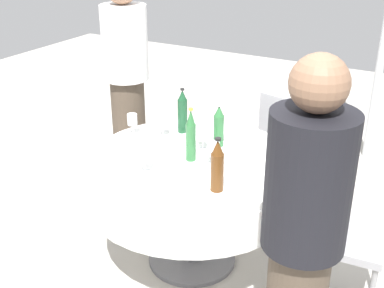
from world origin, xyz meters
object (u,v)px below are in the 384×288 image
bottle_green_left (219,126)px  plate_north (139,145)px  bottle_brown_south (217,166)px  bottle_green_mid (191,136)px  bottle_dark_green_front (183,112)px  chair_west (289,139)px  dining_table (192,180)px  plate_far (236,135)px  wine_glass_left (213,149)px  plate_right (183,173)px  wine_glass_far (203,136)px  wine_glass_east (145,156)px  plate_inner (242,157)px  person_front (302,239)px  chair_east (335,224)px  wine_glass_outer (132,121)px  wine_glass_west (163,121)px  person_mid (127,82)px

bottle_green_left → plate_north: bottle_green_left is taller
bottle_brown_south → bottle_green_mid: bearing=-129.7°
bottle_dark_green_front → chair_west: size_ratio=0.35×
dining_table → plate_far: plate_far is taller
wine_glass_left → plate_right: size_ratio=0.61×
plate_right → bottle_green_left: bearing=-179.9°
wine_glass_far → plate_right: wine_glass_far is taller
bottle_green_mid → wine_glass_left: 0.15m
bottle_brown_south → wine_glass_east: 0.44m
plate_far → plate_inner: same height
person_front → chair_east: size_ratio=1.86×
wine_glass_outer → wine_glass_west: 0.20m
wine_glass_west → plate_right: wine_glass_west is taller
bottle_green_left → person_front: size_ratio=0.17×
bottle_dark_green_front → person_mid: person_mid is taller
wine_glass_east → plate_north: size_ratio=0.70×
bottle_green_left → wine_glass_left: bearing=19.7°
wine_glass_east → plate_inner: wine_glass_east is taller
plate_right → wine_glass_west: bearing=-136.6°
bottle_green_mid → wine_glass_outer: size_ratio=2.28×
wine_glass_outer → plate_far: wine_glass_outer is taller
wine_glass_far → plate_inner: bearing=91.9°
bottle_green_mid → bottle_brown_south: (0.24, 0.29, -0.01)m
plate_far → plate_north: size_ratio=1.10×
bottle_green_mid → chair_west: 1.14m
wine_glass_left → wine_glass_east: size_ratio=0.94×
bottle_green_left → wine_glass_left: bottle_green_left is taller
bottle_green_mid → bottle_green_left: (-0.26, 0.05, -0.02)m
dining_table → wine_glass_left: size_ratio=9.09×
bottle_green_left → wine_glass_far: 0.12m
plate_right → person_mid: (-0.84, -0.98, 0.14)m
bottle_green_left → wine_glass_east: bottle_green_left is taller
plate_far → chair_west: (-0.61, 0.17, -0.23)m
dining_table → chair_west: 1.06m
bottle_brown_south → plate_north: bearing=-110.6°
plate_north → person_front: size_ratio=0.13×
plate_north → plate_inner: 0.64m
bottle_green_left → wine_glass_far: bottle_green_left is taller
wine_glass_far → plate_inner: (-0.01, 0.26, -0.08)m
bottle_green_mid → chair_east: 0.93m
plate_right → wine_glass_far: bearing=-171.1°
wine_glass_left → person_front: bearing=49.6°
person_front → chair_west: bearing=-123.8°
bottle_brown_south → wine_glass_east: bearing=-87.7°
bottle_brown_south → plate_far: 0.73m
bottle_brown_south → person_mid: 1.51m
plate_north → wine_glass_east: bearing=40.0°
plate_inner → chair_east: 0.64m
wine_glass_west → wine_glass_far: 0.32m
wine_glass_outer → wine_glass_far: wine_glass_outer is taller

